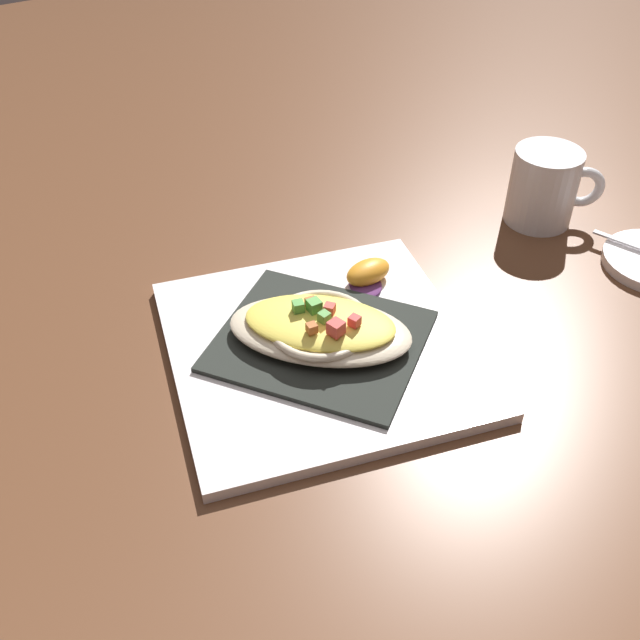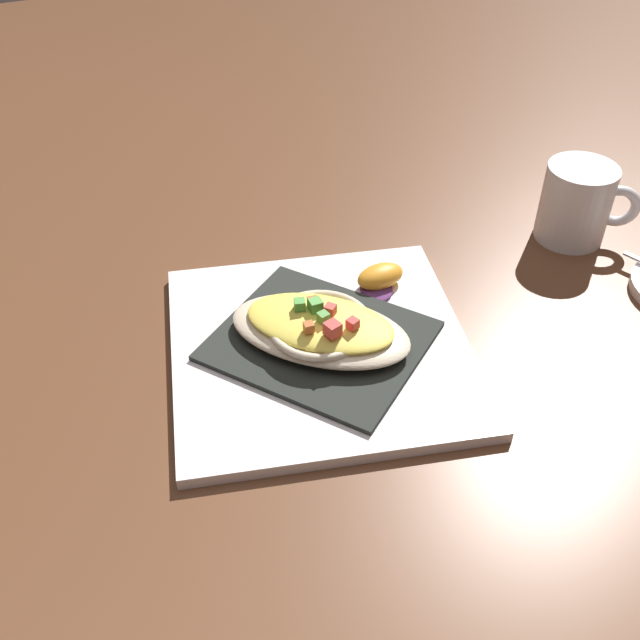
% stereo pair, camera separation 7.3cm
% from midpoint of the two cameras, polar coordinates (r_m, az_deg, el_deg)
% --- Properties ---
extents(ground_plane, '(2.60, 2.60, 0.00)m').
position_cam_midpoint_polar(ground_plane, '(0.75, -2.76, -2.59)').
color(ground_plane, brown).
extents(square_plate, '(0.36, 0.36, 0.01)m').
position_cam_midpoint_polar(square_plate, '(0.75, -2.77, -2.23)').
color(square_plate, white).
rests_on(square_plate, ground_plane).
extents(folded_napkin, '(0.26, 0.26, 0.01)m').
position_cam_midpoint_polar(folded_napkin, '(0.74, -2.79, -1.72)').
color(folded_napkin, '#272B26').
rests_on(folded_napkin, square_plate).
extents(gratin_dish, '(0.20, 0.20, 0.04)m').
position_cam_midpoint_polar(gratin_dish, '(0.73, -2.83, -0.67)').
color(gratin_dish, beige).
rests_on(gratin_dish, folded_napkin).
extents(orange_garnish, '(0.06, 0.06, 0.02)m').
position_cam_midpoint_polar(orange_garnish, '(0.82, 1.15, 3.45)').
color(orange_garnish, '#572B5E').
rests_on(orange_garnish, square_plate).
extents(coffee_mug, '(0.09, 0.10, 0.09)m').
position_cam_midpoint_polar(coffee_mug, '(0.96, 14.79, 9.53)').
color(coffee_mug, white).
rests_on(coffee_mug, ground_plane).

